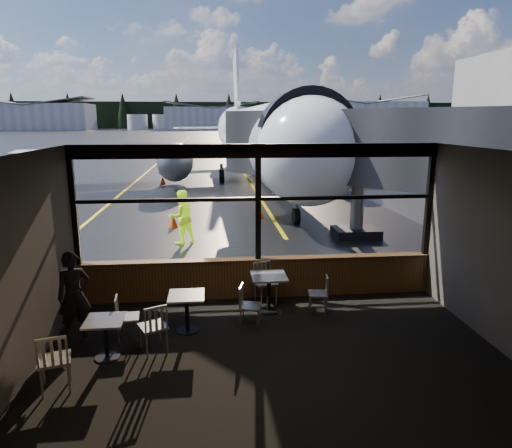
{
  "coord_description": "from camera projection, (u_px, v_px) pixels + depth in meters",
  "views": [
    {
      "loc": [
        -1.02,
        -9.87,
        4.01
      ],
      "look_at": [
        0.05,
        1.0,
        1.5
      ],
      "focal_mm": 32.0,
      "sensor_mm": 36.0,
      "label": 1
    }
  ],
  "objects": [
    {
      "name": "hangar_right",
      "position": [
        358.0,
        115.0,
        187.64
      ],
      "size": [
        50.0,
        20.0,
        12.0
      ],
      "primitive_type": null,
      "color": "silver",
      "rests_on": "ground_plane"
    },
    {
      "name": "chair_near_e",
      "position": [
        318.0,
        294.0,
        9.61
      ],
      "size": [
        0.51,
        0.51,
        0.82
      ],
      "primitive_type": null,
      "rotation": [
        0.0,
        0.0,
        1.41
      ],
      "color": "#B8B3A6",
      "rests_on": "carpet_floor"
    },
    {
      "name": "cafe_table_left",
      "position": [
        106.0,
        339.0,
        7.77
      ],
      "size": [
        0.65,
        0.65,
        0.71
      ],
      "primitive_type": null,
      "color": "gray",
      "rests_on": "carpet_floor"
    },
    {
      "name": "cone_wing",
      "position": [
        163.0,
        180.0,
        28.89
      ],
      "size": [
        0.36,
        0.36,
        0.49
      ],
      "primitive_type": "cone",
      "color": "#DF4307",
      "rests_on": "ground_plane"
    },
    {
      "name": "carpet_floor",
      "position": [
        276.0,
        363.0,
        7.66
      ],
      "size": [
        8.0,
        6.0,
        0.01
      ],
      "primitive_type": "cube",
      "color": "black",
      "rests_on": "ground"
    },
    {
      "name": "chair_near_w",
      "position": [
        250.0,
        307.0,
        8.92
      ],
      "size": [
        0.57,
        0.57,
        0.87
      ],
      "primitive_type": null,
      "rotation": [
        0.0,
        0.0,
        -1.8
      ],
      "color": "#B4B0A3",
      "rests_on": "carpet_floor"
    },
    {
      "name": "treeline",
      "position": [
        212.0,
        115.0,
        212.9
      ],
      "size": [
        360.0,
        3.0,
        12.0
      ],
      "primitive_type": "cube",
      "color": "black",
      "rests_on": "ground_plane"
    },
    {
      "name": "chair_mid_s",
      "position": [
        153.0,
        327.0,
        7.98
      ],
      "size": [
        0.67,
        0.67,
        0.93
      ],
      "primitive_type": null,
      "rotation": [
        0.0,
        0.0,
        0.44
      ],
      "color": "#ADA89C",
      "rests_on": "carpet_floor"
    },
    {
      "name": "passenger",
      "position": [
        74.0,
        295.0,
        8.44
      ],
      "size": [
        0.72,
        0.63,
        1.66
      ],
      "primitive_type": "imported",
      "rotation": [
        0.0,
        0.0,
        0.46
      ],
      "color": "black",
      "rests_on": "carpet_floor"
    },
    {
      "name": "window_sill",
      "position": [
        258.0,
        278.0,
        10.47
      ],
      "size": [
        8.0,
        0.28,
        0.9
      ],
      "primitive_type": "cube",
      "color": "#4B2E16",
      "rests_on": "ground"
    },
    {
      "name": "mullion_left",
      "position": [
        74.0,
        207.0,
        9.7
      ],
      "size": [
        0.12,
        0.12,
        2.6
      ],
      "primitive_type": "cube",
      "color": "black",
      "rests_on": "ground"
    },
    {
      "name": "wall_left",
      "position": [
        15.0,
        273.0,
        6.88
      ],
      "size": [
        0.04,
        6.0,
        3.5
      ],
      "primitive_type": "cube",
      "color": "#48423A",
      "rests_on": "ground"
    },
    {
      "name": "cone_nose",
      "position": [
        260.0,
        213.0,
        18.78
      ],
      "size": [
        0.37,
        0.37,
        0.52
      ],
      "primitive_type": "cone",
      "color": "#ED5707",
      "rests_on": "ground_plane"
    },
    {
      "name": "fuel_tank_c",
      "position": [
        188.0,
        122.0,
        185.46
      ],
      "size": [
        8.0,
        8.0,
        6.0
      ],
      "primitive_type": "cylinder",
      "color": "silver",
      "rests_on": "ground_plane"
    },
    {
      "name": "fuel_tank_a",
      "position": [
        138.0,
        122.0,
        183.53
      ],
      "size": [
        8.0,
        8.0,
        6.0
      ],
      "primitive_type": "cylinder",
      "color": "silver",
      "rests_on": "ground_plane"
    },
    {
      "name": "chair_mid_w",
      "position": [
        128.0,
        318.0,
        8.44
      ],
      "size": [
        0.51,
        0.51,
        0.85
      ],
      "primitive_type": null,
      "rotation": [
        0.0,
        0.0,
        -1.46
      ],
      "color": "#AAA69A",
      "rests_on": "carpet_floor"
    },
    {
      "name": "airliner",
      "position": [
        258.0,
        96.0,
        28.19
      ],
      "size": [
        30.39,
        36.12,
        10.8
      ],
      "primitive_type": null,
      "rotation": [
        0.0,
        0.0,
        0.03
      ],
      "color": "white",
      "rests_on": "ground_plane"
    },
    {
      "name": "fuel_tank_b",
      "position": [
        163.0,
        122.0,
        184.49
      ],
      "size": [
        8.0,
        8.0,
        6.0
      ],
      "primitive_type": "cylinder",
      "color": "silver",
      "rests_on": "ground_plane"
    },
    {
      "name": "ground_plane",
      "position": [
        214.0,
        134.0,
        126.96
      ],
      "size": [
        520.0,
        520.0,
        0.0
      ],
      "primitive_type": "plane",
      "color": "black",
      "rests_on": "ground"
    },
    {
      "name": "window_transom",
      "position": [
        258.0,
        199.0,
        10.06
      ],
      "size": [
        8.0,
        0.1,
        0.08
      ],
      "primitive_type": "cube",
      "color": "black",
      "rests_on": "ground"
    },
    {
      "name": "window_header",
      "position": [
        258.0,
        151.0,
        9.82
      ],
      "size": [
        8.0,
        0.18,
        0.3
      ],
      "primitive_type": "cube",
      "color": "black",
      "rests_on": "ground"
    },
    {
      "name": "chair_left_s",
      "position": [
        54.0,
        360.0,
        6.83
      ],
      "size": [
        0.65,
        0.65,
        0.97
      ],
      "primitive_type": null,
      "rotation": [
        0.0,
        0.0,
        0.26
      ],
      "color": "#ADA99C",
      "rests_on": "carpet_floor"
    },
    {
      "name": "cafe_table_mid",
      "position": [
        187.0,
        313.0,
        8.77
      ],
      "size": [
        0.68,
        0.68,
        0.75
      ],
      "primitive_type": null,
      "color": "#A29D95",
      "rests_on": "carpet_floor"
    },
    {
      "name": "cafe_table_near",
      "position": [
        269.0,
        293.0,
        9.68
      ],
      "size": [
        0.73,
        0.73,
        0.81
      ],
      "primitive_type": null,
      "color": "gray",
      "rests_on": "carpet_floor"
    },
    {
      "name": "ceiling",
      "position": [
        279.0,
        154.0,
        6.88
      ],
      "size": [
        8.0,
        6.0,
        0.04
      ],
      "primitive_type": "cube",
      "color": "#38332D",
      "rests_on": "ground"
    },
    {
      "name": "jet_bridge",
      "position": [
        345.0,
        165.0,
        15.7
      ],
      "size": [
        9.31,
        11.37,
        4.96
      ],
      "primitive_type": null,
      "color": "#2C2C2E",
      "rests_on": "ground_plane"
    },
    {
      "name": "hangar_left",
      "position": [
        32.0,
        116.0,
        177.19
      ],
      "size": [
        45.0,
        18.0,
        11.0
      ],
      "primitive_type": null,
      "color": "silver",
      "rests_on": "ground_plane"
    },
    {
      "name": "chair_near_n",
      "position": [
        266.0,
        284.0,
        10.09
      ],
      "size": [
        0.63,
        0.63,
        0.93
      ],
      "primitive_type": null,
      "rotation": [
        0.0,
        0.0,
        3.45
      ],
      "color": "#A9A598",
      "rests_on": "carpet_floor"
    },
    {
      "name": "ground_crew",
      "position": [
        181.0,
        217.0,
        14.95
      ],
      "size": [
        1.09,
        1.03,
        1.78
      ],
      "primitive_type": "imported",
      "rotation": [
        0.0,
        0.0,
        3.7
      ],
      "color": "#BFF219",
      "rests_on": "ground_plane"
    },
    {
      "name": "mullion_centre",
      "position": [
        258.0,
        203.0,
        10.08
      ],
      "size": [
        0.12,
        0.12,
        2.6
      ],
      "primitive_type": "cube",
      "color": "black",
      "rests_on": "ground"
    },
    {
      "name": "hangar_mid",
      "position": [
        212.0,
        117.0,
        188.88
      ],
      "size": [
        38.0,
        15.0,
        10.0
      ],
      "primitive_type": null,
      "color": "silver",
      "rests_on": "ground_plane"
    },
    {
      "name": "wall_back",
      "position": [
        323.0,
        361.0,
        4.36
      ],
      "size": [
        8.0,
        0.04,
        3.5
      ],
      "primitive_type": "cube",
      "color": "#48423A",
      "rests_on": "ground"
    },
    {
      "name": "cone_extra",
      "position": [
        173.0,
        221.0,
        17.32
      ],
      "size": [
        0.34,
        0.34,
        0.48
      ],
      "primitive_type": "cone",
      "color": "#FD3808",
      "rests_on": "ground_plane"
    },
    {
      "name": "mullion_right",
      "position": [
        429.0,
        200.0,
        10.46
      ],
      "size": [
        0.12,
        0.12,
        2.6
      ],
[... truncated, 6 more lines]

